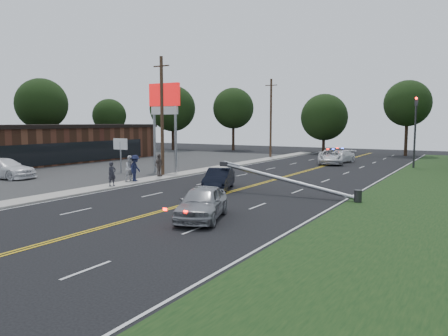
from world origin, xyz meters
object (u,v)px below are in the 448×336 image
Objects in this scene: fallen_streetlight at (294,182)px; waiting_sedan at (202,203)px; parked_car at (4,168)px; small_sign at (120,147)px; traffic_signal at (415,126)px; pylon_sign at (164,106)px; crashed_sedan at (219,179)px; bystander_a at (112,174)px; utility_pole_far at (271,118)px; bystander_d at (159,165)px; emergency_b at (340,157)px; bystander_c at (135,168)px; emergency_a at (330,157)px; utility_pole_mid at (162,116)px; bystander_b at (131,168)px.

fallen_streetlight reaches higher than waiting_sedan.
parked_car is at bearing -170.82° from fallen_streetlight.
traffic_signal is at bearing 38.90° from small_sign.
pylon_sign is 24.75m from traffic_signal.
crashed_sedan is at bearing 96.08° from waiting_sedan.
bystander_a is (5.94, -7.07, -1.36)m from small_sign.
traffic_signal is 0.70× the size of utility_pole_far.
parked_car is at bearing -137.00° from traffic_signal.
bystander_a is 0.94× the size of bystander_d.
emergency_b is (-3.90, 23.95, -0.23)m from fallen_streetlight.
waiting_sedan is 22.65m from parked_car.
emergency_b is 25.75m from bystander_c.
emergency_b is at bearing 61.59° from emergency_a.
bystander_a is (1.14, -7.07, -4.11)m from utility_pole_mid.
bystander_b is (1.78, -6.47, -4.90)m from pylon_sign.
emergency_a is at bearing -36.69° from bystander_c.
bystander_c is (-8.31, -22.04, 0.33)m from emergency_a.
utility_pole_mid reaches higher than fallen_streetlight.
pylon_sign is 0.80× the size of utility_pole_far.
parked_car is at bearing 148.64° from waiting_sedan.
emergency_a is (-2.97, 29.98, -0.02)m from waiting_sedan.
utility_pole_mid is 5.50× the size of bystander_d.
emergency_a is at bearing -46.22° from parked_car.
utility_pole_mid is at bearing -56.98° from pylon_sign.
emergency_b is 2.76× the size of bystander_a.
small_sign is 5.53m from utility_pole_mid.
bystander_d is at bearing -60.32° from pylon_sign.
bystander_b is 3.46m from bystander_d.
utility_pole_far is 5.05× the size of bystander_c.
crashed_sedan is 9.18m from waiting_sedan.
bystander_b is at bearing 174.53° from bystander_d.
bystander_d is at bearing -131.94° from traffic_signal.
bystander_c reaches higher than emergency_b.
bystander_a is (-12.25, -3.07, 0.06)m from fallen_streetlight.
bystander_d reaches higher than parked_car.
utility_pole_mid is (4.80, 0.00, 2.75)m from small_sign.
utility_pole_far is at bearing -28.11° from parked_car.
waiting_sedan is 0.98× the size of emergency_b.
utility_pole_mid is 8.26m from bystander_a.
bystander_d reaches higher than waiting_sedan.
traffic_signal is at bearing -23.26° from bystander_a.
utility_pole_far reaches higher than emergency_b.
traffic_signal is at bearing -22.09° from bystander_b.
bystander_a is at bearing -165.93° from fallen_streetlight.
pylon_sign is 1.69× the size of emergency_b.
bystander_d is at bearing -99.82° from emergency_b.
bystander_b is (-11.56, 7.73, 0.30)m from waiting_sedan.
pylon_sign reaches higher than small_sign.
bystander_c reaches higher than bystander_a.
traffic_signal is 1.49× the size of emergency_b.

